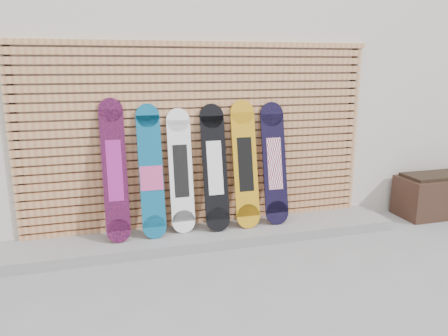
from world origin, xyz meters
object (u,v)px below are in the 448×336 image
(snowboard_1, at_px, (151,172))
(snowboard_4, at_px, (245,164))
(snowboard_5, at_px, (274,164))
(snowboard_3, at_px, (215,168))
(snowboard_0, at_px, (115,171))
(planter_box, at_px, (444,194))
(snowboard_2, at_px, (181,171))

(snowboard_1, relative_size, snowboard_4, 0.99)
(snowboard_1, distance_m, snowboard_5, 1.50)
(snowboard_1, distance_m, snowboard_4, 1.12)
(snowboard_3, height_order, snowboard_5, same)
(snowboard_0, height_order, snowboard_3, snowboard_0)
(snowboard_3, xyz_separation_m, snowboard_5, (0.76, 0.01, 0.00))
(planter_box, height_order, snowboard_1, snowboard_1)
(snowboard_0, distance_m, snowboard_3, 1.14)
(snowboard_5, bearing_deg, snowboard_4, -178.69)
(snowboard_1, xyz_separation_m, snowboard_4, (1.12, 0.01, 0.02))
(snowboard_2, relative_size, snowboard_5, 0.97)
(snowboard_0, distance_m, snowboard_1, 0.40)
(snowboard_1, height_order, snowboard_3, snowboard_1)
(snowboard_4, bearing_deg, snowboard_0, -179.72)
(planter_box, distance_m, snowboard_3, 3.30)
(snowboard_3, distance_m, snowboard_5, 0.76)
(snowboard_1, xyz_separation_m, snowboard_3, (0.74, 0.00, 0.00))
(snowboard_0, bearing_deg, snowboard_1, 0.24)
(snowboard_0, height_order, snowboard_4, snowboard_0)
(snowboard_4, bearing_deg, snowboard_3, -179.75)
(snowboard_2, height_order, snowboard_4, snowboard_4)
(snowboard_1, height_order, snowboard_2, snowboard_1)
(snowboard_2, height_order, snowboard_3, snowboard_3)
(snowboard_4, relative_size, snowboard_5, 1.02)
(snowboard_4, xyz_separation_m, snowboard_5, (0.38, 0.01, -0.02))
(snowboard_3, height_order, snowboard_4, snowboard_4)
(snowboard_4, bearing_deg, snowboard_2, 177.29)
(planter_box, bearing_deg, snowboard_1, 178.57)
(snowboard_5, bearing_deg, snowboard_0, -179.51)
(snowboard_0, xyz_separation_m, snowboard_4, (1.52, 0.01, -0.03))
(snowboard_1, bearing_deg, snowboard_2, 6.98)
(snowboard_1, bearing_deg, snowboard_3, 0.32)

